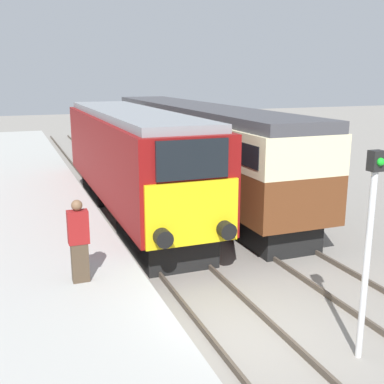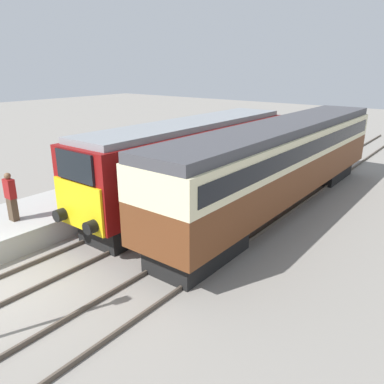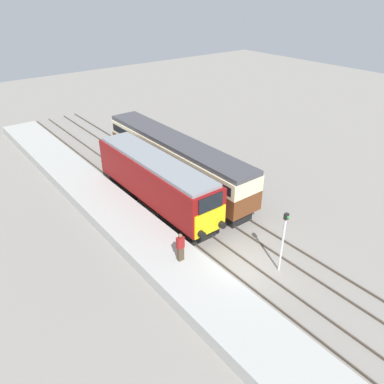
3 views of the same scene
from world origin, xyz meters
TOP-DOWN VIEW (x-y plane):
  - ground_plane at (0.00, 0.00)m, footprint 120.00×120.00m
  - platform_left at (-3.30, 8.00)m, footprint 3.50×50.00m
  - rails_near_track at (0.00, 5.00)m, footprint 1.51×60.00m
  - rails_far_track at (3.40, 5.00)m, footprint 1.50×60.00m
  - locomotive at (0.00, 9.31)m, footprint 2.70×12.86m
  - passenger_carriage at (3.40, 11.57)m, footprint 2.75×16.93m
  - person_on_platform at (-2.94, 2.25)m, footprint 0.44×0.26m
  - signal_post at (1.70, -1.27)m, footprint 0.24×0.28m

SIDE VIEW (x-z plane):
  - ground_plane at x=0.00m, z-range 0.00..0.00m
  - rails_near_track at x=0.00m, z-range 0.00..0.14m
  - rails_far_track at x=3.40m, z-range 0.00..0.14m
  - platform_left at x=-3.30m, z-range 0.00..0.83m
  - person_on_platform at x=-2.94m, z-range 0.83..2.67m
  - locomotive at x=0.00m, z-range 0.20..4.19m
  - signal_post at x=1.70m, z-range 0.37..4.33m
  - passenger_carriage at x=3.40m, z-range 0.41..4.39m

